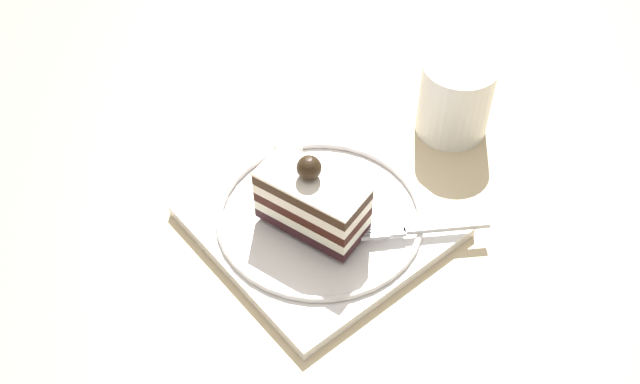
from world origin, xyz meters
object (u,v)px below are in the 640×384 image
at_px(fork, 420,230).
at_px(dessert_plate, 320,219).
at_px(cake_slice, 312,201).
at_px(drink_glass_near, 454,102).
at_px(whipped_cream_dollop, 288,152).

bearing_deg(fork, dessert_plate, 134.66).
bearing_deg(cake_slice, fork, -37.61).
relative_size(cake_slice, drink_glass_near, 1.31).
height_order(dessert_plate, cake_slice, cake_slice).
xyz_separation_m(whipped_cream_dollop, drink_glass_near, (0.19, -0.03, 0.00)).
relative_size(dessert_plate, drink_glass_near, 2.81).
xyz_separation_m(cake_slice, whipped_cream_dollop, (0.02, 0.08, -0.01)).
bearing_deg(fork, whipped_cream_dollop, 113.09).
distance_m(cake_slice, whipped_cream_dollop, 0.08).
relative_size(dessert_plate, fork, 2.05).
bearing_deg(dessert_plate, drink_glass_near, 12.84).
bearing_deg(whipped_cream_dollop, drink_glass_near, -8.67).
bearing_deg(cake_slice, dessert_plate, 27.48).
bearing_deg(drink_glass_near, fork, -138.61).
bearing_deg(whipped_cream_dollop, dessert_plate, -95.57).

